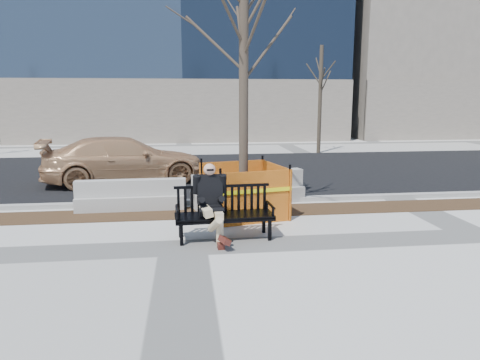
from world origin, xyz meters
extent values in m
plane|color=beige|center=(0.00, 0.00, 0.00)|extent=(120.00, 120.00, 0.00)
cube|color=#47301C|center=(0.00, 2.60, 0.00)|extent=(40.00, 1.20, 0.02)
cube|color=black|center=(0.00, 8.80, 0.00)|extent=(60.00, 10.40, 0.01)
cube|color=#9E9B93|center=(0.00, 3.55, 0.06)|extent=(60.00, 0.25, 0.12)
imported|color=tan|center=(-1.96, 6.95, 0.00)|extent=(5.74, 3.17, 1.57)
camera|label=1|loc=(0.09, -8.30, 2.91)|focal=32.98mm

